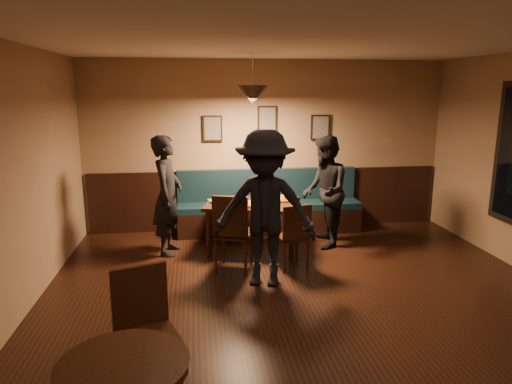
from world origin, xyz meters
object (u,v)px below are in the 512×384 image
Objects in this scene: diner_left at (168,195)px; diner_front at (265,209)px; dining_table at (253,226)px; booth_bench at (269,202)px; soda_glass at (298,202)px; tabasco_bottle at (286,198)px; cafe_chair_far at (148,336)px; chair_near_left at (234,231)px; chair_near_right at (291,235)px; diner_right at (325,192)px.

diner_front is (1.20, -1.26, 0.08)m from diner_left.
dining_table is at bearing -80.70° from diner_left.
soda_glass is (0.22, -1.11, 0.28)m from booth_bench.
dining_table is 0.64m from tabasco_bottle.
chair_near_left is at bearing -129.13° from cafe_chair_far.
chair_near_left is 1.04× the size of cafe_chair_far.
soda_glass is at bearing 43.36° from chair_near_left.
diner_left is at bearing 142.02° from chair_near_right.
chair_near_left is (-0.34, -0.72, 0.16)m from dining_table.
dining_table is 0.80× the size of diner_right.
diner_front is (-0.01, -1.23, 0.58)m from dining_table.
cafe_chair_far is at bearing -169.33° from diner_left.
soda_glass is at bearing -10.07° from dining_table.
diner_right reaches higher than tabasco_bottle.
booth_bench is 2.26× the size of dining_table.
diner_right reaches higher than chair_near_left.
chair_near_left is at bearing -154.94° from soda_glass.
dining_table is at bearing 177.49° from tabasco_bottle.
diner_front is 14.01× the size of soda_glass.
diner_right is at bearing 6.02° from tabasco_bottle.
chair_near_left is 0.62× the size of diner_right.
dining_table is 0.81m from chair_near_left.
tabasco_bottle is (0.49, 1.21, -0.16)m from diner_front.
booth_bench is 22.41× the size of soda_glass.
diner_left reaches higher than cafe_chair_far.
soda_glass reaches higher than dining_table.
diner_right is at bearing -79.07° from diner_left.
tabasco_bottle is at bearing -81.07° from diner_left.
diner_left is 1.70m from tabasco_bottle.
tabasco_bottle is (0.10, -0.86, 0.28)m from booth_bench.
booth_bench reaches higher than dining_table.
booth_bench is at bearing -52.62° from diner_left.
chair_near_left is at bearing 165.83° from chair_near_right.
diner_right is 1.68m from diner_front.
soda_glass is 0.29m from tabasco_bottle.
soda_glass is (0.18, 0.45, 0.34)m from chair_near_right.
dining_table is at bearing 105.03° from diner_front.
tabasco_bottle is 0.13× the size of cafe_chair_far.
booth_bench is at bearing 101.18° from soda_glass.
chair_near_left is 1.11m from tabasco_bottle.
diner_left is at bearing -166.21° from dining_table.
chair_near_right is 0.79m from tabasco_bottle.
cafe_chair_far is at bearing -121.90° from soda_glass.
tabasco_bottle is at bearing -83.40° from booth_bench.
tabasco_bottle is at bearing -137.76° from cafe_chair_far.
booth_bench is 0.93m from dining_table.
booth_bench is 1.71m from chair_near_left.
diner_right is (0.70, -0.79, 0.34)m from booth_bench.
tabasco_bottle is at bearing 115.04° from soda_glass.
chair_near_right is at bearing -143.26° from cafe_chair_far.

